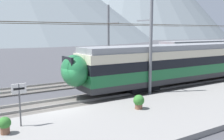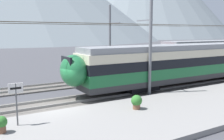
{
  "view_description": "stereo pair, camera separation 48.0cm",
  "coord_description": "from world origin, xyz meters",
  "px_view_note": "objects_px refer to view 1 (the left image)",
  "views": [
    {
      "loc": [
        -5.19,
        -15.23,
        4.96
      ],
      "look_at": [
        5.81,
        2.46,
        1.82
      ],
      "focal_mm": 40.45,
      "sensor_mm": 36.0,
      "label": 1
    },
    {
      "loc": [
        -4.78,
        -15.47,
        4.96
      ],
      "look_at": [
        5.81,
        2.46,
        1.82
      ],
      "focal_mm": 40.45,
      "sensor_mm": 36.0,
      "label": 2
    }
  ],
  "objects_px": {
    "potted_plant_platform_edge": "(5,124)",
    "train_near_platform": "(201,60)",
    "catenary_mast_far_side": "(109,40)",
    "catenary_mast_mid": "(150,41)",
    "potted_plant_by_shelter": "(139,101)",
    "platform_sign": "(19,95)"
  },
  "relations": [
    {
      "from": "potted_plant_platform_edge",
      "to": "catenary_mast_mid",
      "type": "bearing_deg",
      "value": 14.03
    },
    {
      "from": "catenary_mast_far_side",
      "to": "platform_sign",
      "type": "xyz_separation_m",
      "value": [
        -11.77,
        -10.89,
        -2.2
      ]
    },
    {
      "from": "platform_sign",
      "to": "potted_plant_platform_edge",
      "type": "relative_size",
      "value": 2.67
    },
    {
      "from": "catenary_mast_mid",
      "to": "potted_plant_by_shelter",
      "type": "relative_size",
      "value": 53.39
    },
    {
      "from": "platform_sign",
      "to": "potted_plant_by_shelter",
      "type": "distance_m",
      "value": 6.91
    },
    {
      "from": "train_near_platform",
      "to": "catenary_mast_mid",
      "type": "distance_m",
      "value": 8.17
    },
    {
      "from": "catenary_mast_far_side",
      "to": "potted_plant_platform_edge",
      "type": "bearing_deg",
      "value": -137.6
    },
    {
      "from": "potted_plant_by_shelter",
      "to": "train_near_platform",
      "type": "bearing_deg",
      "value": 21.71
    },
    {
      "from": "catenary_mast_far_side",
      "to": "potted_plant_platform_edge",
      "type": "xyz_separation_m",
      "value": [
        -12.6,
        -11.51,
        -3.33
      ]
    },
    {
      "from": "catenary_mast_mid",
      "to": "potted_plant_platform_edge",
      "type": "xyz_separation_m",
      "value": [
        -10.88,
        -2.72,
        -3.56
      ]
    },
    {
      "from": "platform_sign",
      "to": "potted_plant_by_shelter",
      "type": "bearing_deg",
      "value": -6.98
    },
    {
      "from": "train_near_platform",
      "to": "catenary_mast_far_side",
      "type": "height_order",
      "value": "catenary_mast_far_side"
    },
    {
      "from": "catenary_mast_mid",
      "to": "potted_plant_by_shelter",
      "type": "bearing_deg",
      "value": -138.13
    },
    {
      "from": "catenary_mast_far_side",
      "to": "platform_sign",
      "type": "distance_m",
      "value": 16.19
    },
    {
      "from": "train_near_platform",
      "to": "potted_plant_platform_edge",
      "type": "height_order",
      "value": "train_near_platform"
    },
    {
      "from": "train_near_platform",
      "to": "catenary_mast_far_side",
      "type": "bearing_deg",
      "value": 129.45
    },
    {
      "from": "platform_sign",
      "to": "potted_plant_by_shelter",
      "type": "relative_size",
      "value": 2.48
    },
    {
      "from": "potted_plant_platform_edge",
      "to": "train_near_platform",
      "type": "bearing_deg",
      "value": 12.63
    },
    {
      "from": "potted_plant_by_shelter",
      "to": "catenary_mast_far_side",
      "type": "bearing_deg",
      "value": 66.92
    },
    {
      "from": "catenary_mast_far_side",
      "to": "potted_plant_by_shelter",
      "type": "bearing_deg",
      "value": -113.08
    },
    {
      "from": "train_near_platform",
      "to": "catenary_mast_mid",
      "type": "height_order",
      "value": "catenary_mast_mid"
    },
    {
      "from": "catenary_mast_far_side",
      "to": "potted_plant_by_shelter",
      "type": "height_order",
      "value": "catenary_mast_far_side"
    }
  ]
}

